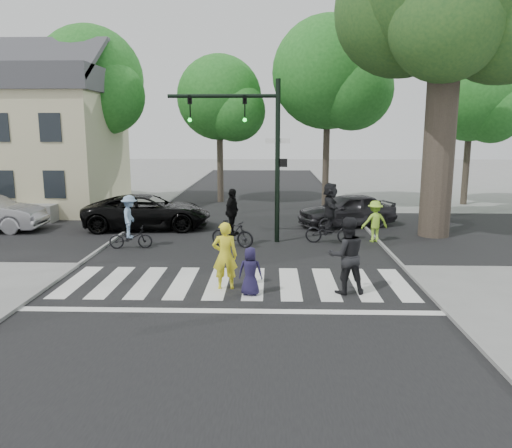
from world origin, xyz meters
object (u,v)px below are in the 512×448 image
(car_grey, at_px, (347,210))
(cyclist_left, at_px, (130,226))
(pedestrian_child, at_px, (250,271))
(car_suv, at_px, (148,212))
(cyclist_right, at_px, (330,216))
(pedestrian_adult, at_px, (347,255))
(pedestrian_woman, at_px, (225,256))
(traffic_signal, at_px, (255,138))
(cyclist_mid, at_px, (232,223))

(car_grey, bearing_deg, cyclist_left, -80.49)
(pedestrian_child, distance_m, car_suv, 9.86)
(cyclist_right, height_order, car_grey, cyclist_right)
(pedestrian_adult, relative_size, cyclist_left, 1.05)
(cyclist_right, bearing_deg, pedestrian_child, -114.20)
(cyclist_left, distance_m, car_suv, 3.66)
(pedestrian_child, relative_size, car_grey, 0.30)
(pedestrian_woman, height_order, car_suv, pedestrian_woman)
(cyclist_right, relative_size, car_grey, 0.53)
(traffic_signal, xyz_separation_m, pedestrian_child, (0.09, -6.19, -3.27))
(cyclist_mid, distance_m, car_suv, 5.09)
(traffic_signal, height_order, car_grey, traffic_signal)
(pedestrian_child, bearing_deg, car_suv, -56.38)
(cyclist_mid, bearing_deg, pedestrian_child, -80.74)
(car_grey, bearing_deg, pedestrian_adult, -26.75)
(cyclist_left, height_order, cyclist_right, cyclist_right)
(traffic_signal, relative_size, car_suv, 1.12)
(cyclist_left, height_order, car_grey, cyclist_left)
(pedestrian_adult, xyz_separation_m, car_grey, (1.37, 9.14, -0.28))
(cyclist_left, distance_m, cyclist_right, 7.30)
(traffic_signal, relative_size, pedestrian_woman, 3.29)
(pedestrian_child, height_order, cyclist_right, cyclist_right)
(pedestrian_adult, bearing_deg, pedestrian_child, -1.97)
(traffic_signal, bearing_deg, cyclist_mid, -133.10)
(pedestrian_woman, xyz_separation_m, cyclist_left, (-3.80, 4.50, -0.08))
(cyclist_mid, distance_m, car_grey, 6.21)
(pedestrian_woman, distance_m, pedestrian_adult, 3.19)
(pedestrian_woman, bearing_deg, pedestrian_child, 139.42)
(cyclist_mid, relative_size, cyclist_right, 0.93)
(cyclist_left, distance_m, car_grey, 9.44)
(cyclist_right, bearing_deg, cyclist_mid, -168.82)
(pedestrian_child, bearing_deg, cyclist_left, -43.22)
(pedestrian_woman, xyz_separation_m, pedestrian_adult, (3.18, -0.26, 0.10))
(pedestrian_adult, relative_size, cyclist_right, 0.89)
(cyclist_left, height_order, cyclist_mid, cyclist_mid)
(pedestrian_woman, bearing_deg, pedestrian_adult, 170.19)
(cyclist_left, xyz_separation_m, cyclist_right, (7.22, 1.08, 0.18))
(pedestrian_woman, distance_m, cyclist_left, 5.89)
(car_grey, bearing_deg, car_suv, -103.30)
(pedestrian_child, distance_m, cyclist_left, 6.72)
(traffic_signal, distance_m, pedestrian_adult, 7.11)
(cyclist_left, bearing_deg, traffic_signal, 15.29)
(cyclist_left, bearing_deg, car_grey, 27.71)
(car_grey, bearing_deg, cyclist_mid, -67.84)
(pedestrian_woman, relative_size, car_grey, 0.42)
(pedestrian_child, height_order, car_grey, car_grey)
(pedestrian_child, distance_m, cyclist_right, 6.66)
(cyclist_left, relative_size, cyclist_mid, 0.91)
(pedestrian_child, xyz_separation_m, car_grey, (3.86, 9.38, 0.10))
(pedestrian_woman, relative_size, cyclist_mid, 0.86)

